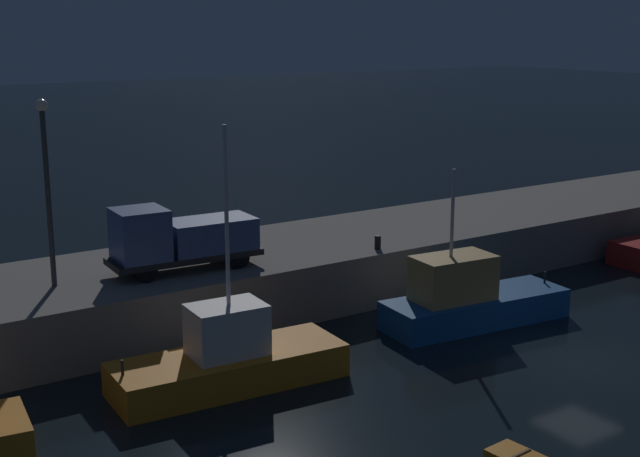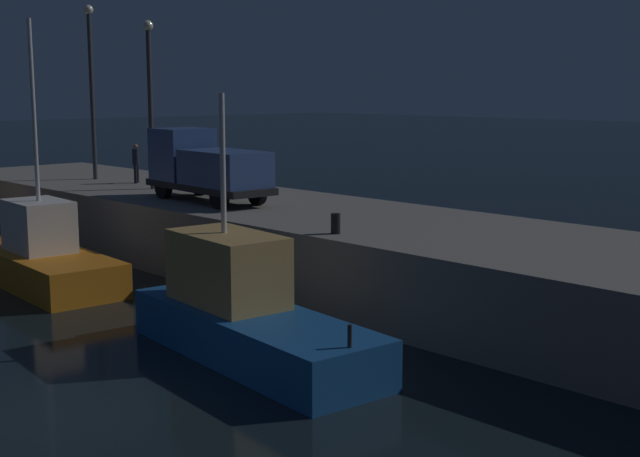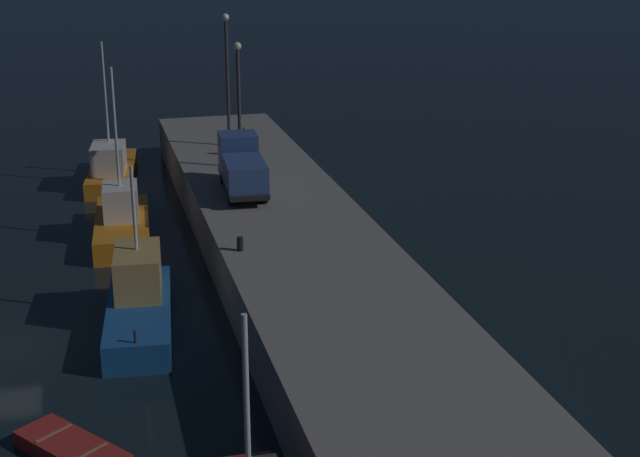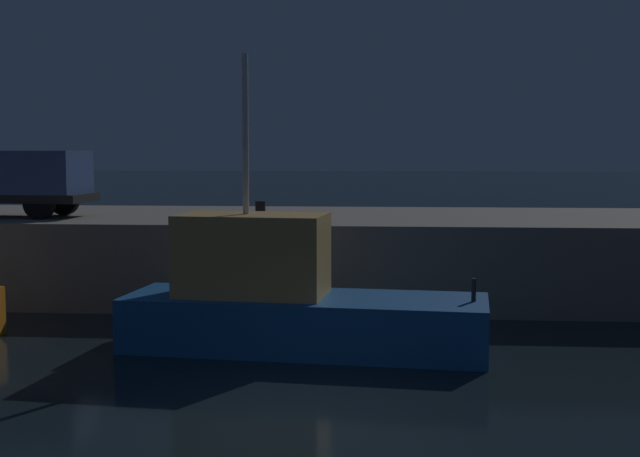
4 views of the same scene
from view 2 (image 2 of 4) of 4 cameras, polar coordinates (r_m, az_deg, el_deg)
name	(u,v)px [view 2 (image 2 of 4)]	position (r m, az deg, el deg)	size (l,w,h in m)	color
ground_plane	(59,417)	(18.68, -16.99, -11.92)	(320.00, 320.00, 0.00)	black
pier_quay	(447,269)	(26.31, 8.46, -2.69)	(58.82, 7.58, 2.43)	gray
fishing_trawler_red	(41,257)	(30.81, -18.09, -1.84)	(8.17, 3.24, 8.91)	orange
fishing_boat_white	(246,314)	(21.56, -4.96, -5.69)	(8.20, 3.30, 6.53)	#195193
lamp_post_west	(91,79)	(41.47, -14.98, 9.61)	(0.44, 0.44, 7.97)	#38383D
lamp_post_east	(150,90)	(36.83, -11.26, 9.02)	(0.44, 0.44, 6.99)	#38383D
utility_truck	(205,166)	(32.53, -7.64, 4.12)	(6.17, 2.32, 2.68)	black
dockworker	(136,161)	(39.40, -12.15, 4.43)	(0.45, 0.45, 1.76)	black
bollard_central	(336,224)	(25.05, 1.04, 0.33)	(0.28, 0.28, 0.60)	black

